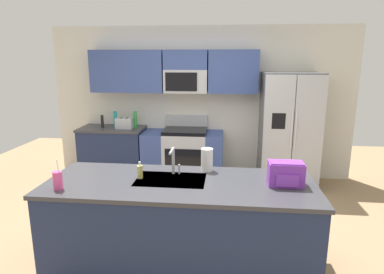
% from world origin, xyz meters
% --- Properties ---
extents(ground_plane, '(9.00, 9.00, 0.00)m').
position_xyz_m(ground_plane, '(0.00, 0.00, 0.00)').
color(ground_plane, '#997A56').
rests_on(ground_plane, ground).
extents(kitchen_wall_unit, '(5.20, 0.43, 2.60)m').
position_xyz_m(kitchen_wall_unit, '(-0.14, 2.08, 1.47)').
color(kitchen_wall_unit, silver).
rests_on(kitchen_wall_unit, ground).
extents(back_counter, '(1.10, 0.63, 0.90)m').
position_xyz_m(back_counter, '(-1.51, 1.80, 0.45)').
color(back_counter, '#1E2A4D').
rests_on(back_counter, ground).
extents(range_oven, '(1.36, 0.61, 1.10)m').
position_xyz_m(range_oven, '(-0.27, 1.80, 0.44)').
color(range_oven, '#B7BABF').
rests_on(range_oven, ground).
extents(refrigerator, '(0.90, 0.76, 1.85)m').
position_xyz_m(refrigerator, '(1.46, 1.73, 0.93)').
color(refrigerator, '#4C4F54').
rests_on(refrigerator, ground).
extents(island_counter, '(2.60, 0.98, 0.90)m').
position_xyz_m(island_counter, '(0.02, -0.65, 0.45)').
color(island_counter, '#1E2A4D').
rests_on(island_counter, ground).
extents(toaster, '(0.28, 0.16, 0.18)m').
position_xyz_m(toaster, '(-1.27, 1.75, 0.99)').
color(toaster, '#B7BABF').
rests_on(toaster, back_counter).
extents(pepper_mill, '(0.05, 0.05, 0.21)m').
position_xyz_m(pepper_mill, '(-1.68, 1.80, 1.01)').
color(pepper_mill, black).
rests_on(pepper_mill, back_counter).
extents(bottle_green, '(0.07, 0.07, 0.28)m').
position_xyz_m(bottle_green, '(-1.11, 1.85, 1.04)').
color(bottle_green, green).
rests_on(bottle_green, back_counter).
extents(bottle_teal, '(0.06, 0.06, 0.28)m').
position_xyz_m(bottle_teal, '(-1.45, 1.82, 1.04)').
color(bottle_teal, teal).
rests_on(bottle_teal, back_counter).
extents(sink_faucet, '(0.08, 0.21, 0.28)m').
position_xyz_m(sink_faucet, '(-0.07, -0.45, 1.07)').
color(sink_faucet, '#B7BABF').
rests_on(sink_faucet, island_counter).
extents(drink_cup_pink, '(0.08, 0.08, 0.29)m').
position_xyz_m(drink_cup_pink, '(-1.05, -0.95, 0.99)').
color(drink_cup_pink, '#EA4C93').
rests_on(drink_cup_pink, island_counter).
extents(soap_dispenser, '(0.06, 0.06, 0.17)m').
position_xyz_m(soap_dispenser, '(-0.39, -0.59, 0.97)').
color(soap_dispenser, '#D8CC66').
rests_on(soap_dispenser, island_counter).
extents(paper_towel_roll, '(0.12, 0.12, 0.24)m').
position_xyz_m(paper_towel_roll, '(0.26, -0.29, 1.02)').
color(paper_towel_roll, white).
rests_on(paper_towel_roll, island_counter).
extents(backpack, '(0.32, 0.22, 0.23)m').
position_xyz_m(backpack, '(1.02, -0.63, 1.02)').
color(backpack, purple).
rests_on(backpack, island_counter).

